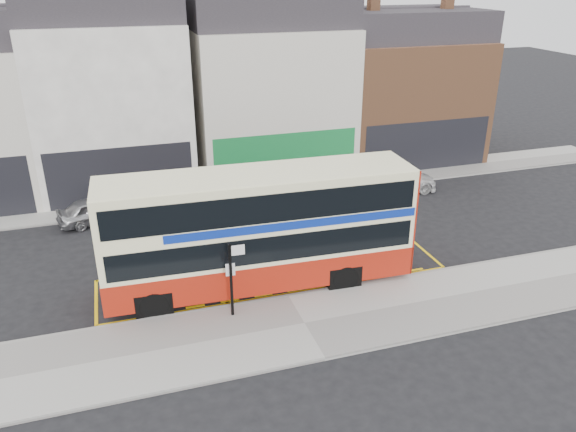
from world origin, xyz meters
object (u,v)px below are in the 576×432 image
object	(u,v)px
car_grey	(245,197)
car_silver	(98,210)
double_decker_bus	(260,229)
car_white	(394,179)
bus_stop_post	(232,272)
street_tree_right	(354,109)

from	to	relation	value
car_grey	car_silver	bearing A→B (deg)	74.66
double_decker_bus	car_white	bearing A→B (deg)	40.46
double_decker_bus	bus_stop_post	world-z (taller)	double_decker_bus
double_decker_bus	car_grey	distance (m)	8.23
double_decker_bus	car_grey	bearing A→B (deg)	83.32
car_silver	car_grey	world-z (taller)	car_silver
car_grey	car_white	bearing A→B (deg)	-103.43
car_grey	car_white	world-z (taller)	car_white
car_silver	car_grey	distance (m)	7.35
bus_stop_post	car_silver	bearing A→B (deg)	115.67
double_decker_bus	car_silver	size ratio (longest dim) A/B	3.10
car_silver	car_white	xyz separation A→B (m)	(15.89, -0.61, 0.05)
bus_stop_post	street_tree_right	size ratio (longest dim) A/B	0.50
bus_stop_post	car_silver	world-z (taller)	bus_stop_post
bus_stop_post	car_white	world-z (taller)	bus_stop_post
car_grey	car_white	xyz separation A→B (m)	(8.55, -0.20, 0.09)
double_decker_bus	bus_stop_post	size ratio (longest dim) A/B	4.16
double_decker_bus	car_silver	world-z (taller)	double_decker_bus
bus_stop_post	street_tree_right	bearing A→B (deg)	53.82
car_white	bus_stop_post	bearing A→B (deg)	136.57
bus_stop_post	street_tree_right	xyz separation A→B (m)	(10.42, 13.46, 2.02)
car_grey	street_tree_right	world-z (taller)	street_tree_right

